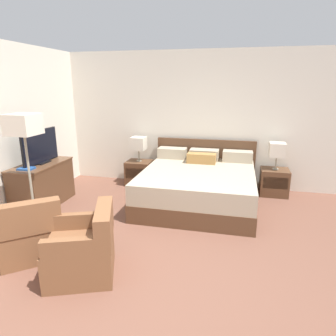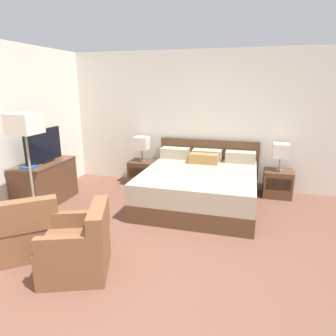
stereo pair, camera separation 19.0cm
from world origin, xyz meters
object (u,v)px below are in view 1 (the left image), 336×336
at_px(nightstand_right, 274,182).
at_px(table_lamp_right, 277,150).
at_px(dresser, 43,184).
at_px(armchair_companion, 84,250).
at_px(bed, 198,185).
at_px(tv, 40,147).
at_px(armchair_by_window, 30,234).
at_px(book_red_cover, 26,169).
at_px(nightstand_left, 139,173).
at_px(table_lamp_left, 139,144).
at_px(floor_lamp, 24,132).

relative_size(nightstand_right, table_lamp_right, 1.01).
xyz_separation_m(nightstand_right, dresser, (-3.87, -1.42, 0.13)).
relative_size(table_lamp_right, armchair_companion, 0.56).
relative_size(bed, table_lamp_right, 4.12).
bearing_deg(dresser, tv, 86.96).
xyz_separation_m(armchair_by_window, armchair_companion, (0.80, -0.18, 0.00)).
bearing_deg(bed, book_red_cover, -157.51).
distance_m(nightstand_left, table_lamp_left, 0.61).
distance_m(dresser, armchair_by_window, 1.65).
bearing_deg(armchair_companion, armchair_by_window, 167.09).
height_order(dresser, floor_lamp, floor_lamp).
bearing_deg(table_lamp_left, floor_lamp, -109.88).
bearing_deg(book_red_cover, tv, 91.37).
bearing_deg(floor_lamp, nightstand_left, 70.11).
relative_size(bed, dresser, 1.79).
distance_m(table_lamp_left, floor_lamp, 2.44).
relative_size(nightstand_right, table_lamp_left, 1.01).
height_order(nightstand_right, table_lamp_right, table_lamp_right).
distance_m(nightstand_right, armchair_by_window, 4.16).
distance_m(tv, floor_lamp, 1.04).
relative_size(table_lamp_left, dresser, 0.43).
relative_size(nightstand_left, armchair_companion, 0.56).
xyz_separation_m(bed, nightstand_right, (1.32, 0.73, -0.08)).
bearing_deg(table_lamp_left, dresser, -130.98).
xyz_separation_m(armchair_companion, floor_lamp, (-1.21, 0.80, 1.11)).
height_order(tv, armchair_companion, tv).
xyz_separation_m(nightstand_right, armchair_by_window, (-3.04, -2.85, 0.04)).
height_order(nightstand_right, floor_lamp, floor_lamp).
distance_m(table_lamp_right, tv, 4.11).
distance_m(nightstand_left, tv, 1.99).
height_order(nightstand_right, dresser, dresser).
xyz_separation_m(armchair_by_window, floor_lamp, (-0.41, 0.61, 1.11)).
xyz_separation_m(dresser, floor_lamp, (0.43, -0.81, 1.02)).
height_order(table_lamp_left, floor_lamp, floor_lamp).
relative_size(nightstand_right, armchair_by_window, 0.52).
xyz_separation_m(nightstand_right, table_lamp_right, (0.00, 0.00, 0.61)).
distance_m(bed, tv, 2.72).
distance_m(table_lamp_right, dresser, 4.15).
distance_m(armchair_by_window, floor_lamp, 1.33).
distance_m(nightstand_left, armchair_companion, 3.06).
relative_size(nightstand_right, armchair_companion, 0.56).
bearing_deg(table_lamp_right, book_red_cover, -155.24).
relative_size(nightstand_right, tv, 0.57).
distance_m(table_lamp_right, floor_lamp, 4.14).
bearing_deg(tv, table_lamp_left, 48.10).
distance_m(dresser, armchair_companion, 2.30).
bearing_deg(floor_lamp, table_lamp_right, 33.01).
bearing_deg(table_lamp_left, tv, -131.90).
relative_size(nightstand_left, nightstand_right, 1.00).
bearing_deg(tv, nightstand_right, 19.56).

